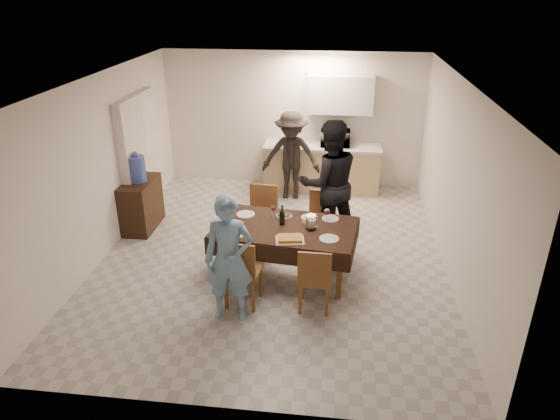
{
  "coord_description": "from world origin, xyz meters",
  "views": [
    {
      "loc": [
        0.87,
        -6.5,
        3.77
      ],
      "look_at": [
        0.14,
        -0.3,
        0.89
      ],
      "focal_mm": 32.0,
      "sensor_mm": 36.0,
      "label": 1
    }
  ],
  "objects_px": {
    "microwave": "(335,138)",
    "person_kitchen": "(291,156)",
    "person_near": "(229,260)",
    "savoury_tart": "(290,239)",
    "dining_table": "(285,229)",
    "wine_bottle": "(282,215)",
    "water_pitcher": "(311,222)",
    "water_jug": "(137,169)",
    "person_far": "(329,183)",
    "console": "(141,204)"
  },
  "relations": [
    {
      "from": "dining_table",
      "to": "savoury_tart",
      "type": "xyz_separation_m",
      "value": [
        0.1,
        -0.38,
        0.06
      ]
    },
    {
      "from": "wine_bottle",
      "to": "person_kitchen",
      "type": "bearing_deg",
      "value": 92.92
    },
    {
      "from": "person_near",
      "to": "person_kitchen",
      "type": "relative_size",
      "value": 0.96
    },
    {
      "from": "console",
      "to": "water_pitcher",
      "type": "height_order",
      "value": "water_pitcher"
    },
    {
      "from": "savoury_tart",
      "to": "person_kitchen",
      "type": "relative_size",
      "value": 0.22
    },
    {
      "from": "microwave",
      "to": "person_kitchen",
      "type": "relative_size",
      "value": 0.33
    },
    {
      "from": "console",
      "to": "person_kitchen",
      "type": "xyz_separation_m",
      "value": [
        2.33,
        1.55,
        0.42
      ]
    },
    {
      "from": "microwave",
      "to": "person_far",
      "type": "bearing_deg",
      "value": 88.44
    },
    {
      "from": "dining_table",
      "to": "person_kitchen",
      "type": "relative_size",
      "value": 1.22
    },
    {
      "from": "dining_table",
      "to": "savoury_tart",
      "type": "height_order",
      "value": "savoury_tart"
    },
    {
      "from": "dining_table",
      "to": "water_jug",
      "type": "relative_size",
      "value": 4.81
    },
    {
      "from": "wine_bottle",
      "to": "water_pitcher",
      "type": "xyz_separation_m",
      "value": [
        0.4,
        -0.1,
        -0.04
      ]
    },
    {
      "from": "dining_table",
      "to": "microwave",
      "type": "relative_size",
      "value": 3.68
    },
    {
      "from": "person_kitchen",
      "to": "person_far",
      "type": "bearing_deg",
      "value": -66.3
    },
    {
      "from": "savoury_tart",
      "to": "microwave",
      "type": "xyz_separation_m",
      "value": [
        0.51,
        3.56,
        0.3
      ]
    },
    {
      "from": "dining_table",
      "to": "microwave",
      "type": "xyz_separation_m",
      "value": [
        0.61,
        3.18,
        0.36
      ]
    },
    {
      "from": "person_near",
      "to": "person_far",
      "type": "xyz_separation_m",
      "value": [
        1.1,
        2.1,
        0.18
      ]
    },
    {
      "from": "savoury_tart",
      "to": "person_kitchen",
      "type": "xyz_separation_m",
      "value": [
        -0.29,
        3.11,
        0.07
      ]
    },
    {
      "from": "water_pitcher",
      "to": "microwave",
      "type": "distance_m",
      "value": 3.25
    },
    {
      "from": "dining_table",
      "to": "person_near",
      "type": "bearing_deg",
      "value": -110.47
    },
    {
      "from": "dining_table",
      "to": "wine_bottle",
      "type": "height_order",
      "value": "wine_bottle"
    },
    {
      "from": "person_kitchen",
      "to": "water_jug",
      "type": "bearing_deg",
      "value": -146.29
    },
    {
      "from": "microwave",
      "to": "water_pitcher",
      "type": "bearing_deg",
      "value": 85.43
    },
    {
      "from": "wine_bottle",
      "to": "person_near",
      "type": "height_order",
      "value": "person_near"
    },
    {
      "from": "microwave",
      "to": "person_far",
      "type": "relative_size",
      "value": 0.28
    },
    {
      "from": "savoury_tart",
      "to": "person_far",
      "type": "bearing_deg",
      "value": 72.53
    },
    {
      "from": "microwave",
      "to": "person_far",
      "type": "distance_m",
      "value": 2.13
    },
    {
      "from": "microwave",
      "to": "wine_bottle",
      "type": "bearing_deg",
      "value": 78.12
    },
    {
      "from": "console",
      "to": "person_kitchen",
      "type": "relative_size",
      "value": 0.54
    },
    {
      "from": "dining_table",
      "to": "console",
      "type": "bearing_deg",
      "value": 162.11
    },
    {
      "from": "water_jug",
      "to": "wine_bottle",
      "type": "distance_m",
      "value": 2.71
    },
    {
      "from": "savoury_tart",
      "to": "person_kitchen",
      "type": "distance_m",
      "value": 3.12
    },
    {
      "from": "person_far",
      "to": "person_kitchen",
      "type": "height_order",
      "value": "person_far"
    },
    {
      "from": "water_jug",
      "to": "person_far",
      "type": "bearing_deg",
      "value": -2.35
    },
    {
      "from": "microwave",
      "to": "dining_table",
      "type": "bearing_deg",
      "value": 79.17
    },
    {
      "from": "console",
      "to": "person_near",
      "type": "distance_m",
      "value": 2.99
    },
    {
      "from": "water_pitcher",
      "to": "person_kitchen",
      "type": "xyz_separation_m",
      "value": [
        -0.54,
        2.78,
        -0.02
      ]
    },
    {
      "from": "console",
      "to": "water_jug",
      "type": "xyz_separation_m",
      "value": [
        0.0,
        0.0,
        0.62
      ]
    },
    {
      "from": "water_pitcher",
      "to": "microwave",
      "type": "height_order",
      "value": "microwave"
    },
    {
      "from": "dining_table",
      "to": "person_kitchen",
      "type": "bearing_deg",
      "value": 101.09
    },
    {
      "from": "wine_bottle",
      "to": "microwave",
      "type": "bearing_deg",
      "value": 78.12
    },
    {
      "from": "dining_table",
      "to": "water_jug",
      "type": "xyz_separation_m",
      "value": [
        -2.51,
        1.18,
        0.33
      ]
    },
    {
      "from": "water_jug",
      "to": "person_far",
      "type": "height_order",
      "value": "person_far"
    },
    {
      "from": "dining_table",
      "to": "person_far",
      "type": "height_order",
      "value": "person_far"
    },
    {
      "from": "water_pitcher",
      "to": "person_kitchen",
      "type": "height_order",
      "value": "person_kitchen"
    },
    {
      "from": "savoury_tart",
      "to": "console",
      "type": "bearing_deg",
      "value": 149.24
    },
    {
      "from": "person_near",
      "to": "microwave",
      "type": "bearing_deg",
      "value": 68.28
    },
    {
      "from": "person_kitchen",
      "to": "person_near",
      "type": "bearing_deg",
      "value": -95.49
    },
    {
      "from": "person_near",
      "to": "wine_bottle",
      "type": "bearing_deg",
      "value": 59.15
    },
    {
      "from": "water_jug",
      "to": "dining_table",
      "type": "bearing_deg",
      "value": -25.07
    }
  ]
}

